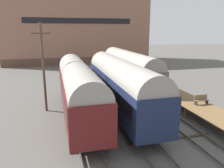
{
  "coord_description": "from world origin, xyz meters",
  "views": [
    {
      "loc": [
        -5.95,
        -16.13,
        7.89
      ],
      "look_at": [
        0.0,
        6.26,
        2.2
      ],
      "focal_mm": 35.0,
      "sensor_mm": 36.0,
      "label": 1
    }
  ],
  "objects_px": {
    "train_car_grey": "(128,67)",
    "bench": "(201,99)",
    "person_worker": "(114,127)",
    "utility_pole": "(43,67)",
    "train_car_maroon": "(78,87)",
    "train_car_navy": "(120,83)"
  },
  "relations": [
    {
      "from": "train_car_grey",
      "to": "bench",
      "type": "xyz_separation_m",
      "value": [
        3.27,
        -11.66,
        -1.35
      ]
    },
    {
      "from": "train_car_maroon",
      "to": "bench",
      "type": "xyz_separation_m",
      "value": [
        11.28,
        -2.37,
        -1.38
      ]
    },
    {
      "from": "train_car_maroon",
      "to": "person_worker",
      "type": "relative_size",
      "value": 9.32
    },
    {
      "from": "bench",
      "to": "person_worker",
      "type": "height_order",
      "value": "bench"
    },
    {
      "from": "train_car_navy",
      "to": "utility_pole",
      "type": "xyz_separation_m",
      "value": [
        -7.01,
        2.42,
        1.48
      ]
    },
    {
      "from": "train_car_maroon",
      "to": "person_worker",
      "type": "xyz_separation_m",
      "value": [
        1.99,
        -5.05,
        -1.92
      ]
    },
    {
      "from": "bench",
      "to": "utility_pole",
      "type": "bearing_deg",
      "value": 160.96
    },
    {
      "from": "train_car_navy",
      "to": "utility_pole",
      "type": "height_order",
      "value": "utility_pole"
    },
    {
      "from": "train_car_grey",
      "to": "person_worker",
      "type": "bearing_deg",
      "value": -112.81
    },
    {
      "from": "train_car_grey",
      "to": "person_worker",
      "type": "relative_size",
      "value": 10.2
    },
    {
      "from": "train_car_grey",
      "to": "bench",
      "type": "height_order",
      "value": "train_car_grey"
    },
    {
      "from": "person_worker",
      "to": "utility_pole",
      "type": "relative_size",
      "value": 0.19
    },
    {
      "from": "utility_pole",
      "to": "train_car_navy",
      "type": "bearing_deg",
      "value": -19.06
    },
    {
      "from": "bench",
      "to": "person_worker",
      "type": "bearing_deg",
      "value": -163.94
    },
    {
      "from": "train_car_grey",
      "to": "utility_pole",
      "type": "bearing_deg",
      "value": -148.62
    },
    {
      "from": "bench",
      "to": "train_car_grey",
      "type": "bearing_deg",
      "value": 105.66
    },
    {
      "from": "person_worker",
      "to": "bench",
      "type": "bearing_deg",
      "value": 16.06
    },
    {
      "from": "train_car_navy",
      "to": "person_worker",
      "type": "xyz_separation_m",
      "value": [
        -2.02,
        -5.19,
        -2.0
      ]
    },
    {
      "from": "bench",
      "to": "utility_pole",
      "type": "height_order",
      "value": "utility_pole"
    },
    {
      "from": "train_car_grey",
      "to": "person_worker",
      "type": "height_order",
      "value": "train_car_grey"
    },
    {
      "from": "train_car_navy",
      "to": "bench",
      "type": "height_order",
      "value": "train_car_navy"
    },
    {
      "from": "person_worker",
      "to": "utility_pole",
      "type": "height_order",
      "value": "utility_pole"
    }
  ]
}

